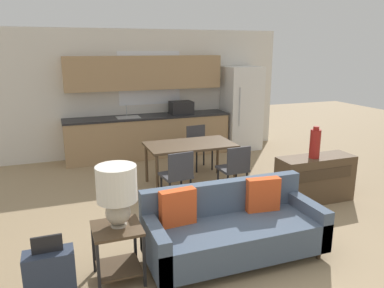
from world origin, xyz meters
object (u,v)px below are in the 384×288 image
Objects in this scene: dining_table at (190,147)px; couch at (232,228)px; refrigerator at (242,108)px; dining_chair_near_right at (235,167)px; table_lamp at (117,190)px; suitcase at (51,278)px; credenza at (315,179)px; vase at (315,143)px; side_table at (118,244)px; dining_chair_near_left at (177,174)px; dining_chair_far_right at (199,145)px.

couch reaches higher than dining_table.
refrigerator is 2.73m from dining_table.
dining_table is 1.79× the size of dining_chair_near_right.
table_lamp is 0.89× the size of suitcase.
dining_table is (-1.96, -1.87, -0.29)m from refrigerator.
credenza is 1.24m from dining_chair_near_right.
vase is 1.27m from dining_chair_near_right.
credenza reaches higher than side_table.
dining_chair_near_left is at bearing 161.10° from vase.
dining_chair_far_right reaches higher than suitcase.
refrigerator is 2.72× the size of suitcase.
dining_chair_near_left and dining_chair_near_right have the same top height.
table_lamp is at bearing 37.94° from side_table.
table_lamp is (-1.26, 0.02, 0.63)m from couch.
dining_chair_far_right and dining_chair_near_left have the same top height.
dining_chair_far_right is 1.53m from dining_chair_near_right.
dining_chair_near_right is (0.48, -0.75, -0.19)m from dining_table.
couch is 1.94m from suitcase.
dining_chair_near_right is (-1.48, -2.62, -0.48)m from refrigerator.
suitcase is at bearing -174.25° from couch.
dining_chair_far_right is at bearing 75.31° from couch.
dining_chair_far_right is at bearing 59.08° from dining_table.
table_lamp reaches higher than dining_chair_far_right.
couch is at bearing -98.57° from dining_table.
couch is 2.38× the size of dining_chair_far_right.
refrigerator is 5.59m from side_table.
table_lamp is 2.03m from dining_chair_near_left.
dining_chair_near_right is (0.83, 1.61, 0.14)m from couch.
credenza is at bearing 21.60° from vase.
vase is (-0.08, -0.03, 0.58)m from credenza.
refrigerator reaches higher than credenza.
refrigerator is at bearing 29.64° from dining_chair_far_right.
side_table is 2.01m from dining_chair_near_left.
table_lamp is 0.98m from suitcase.
dining_table is 2.38× the size of table_lamp.
table_lamp is 2.68m from dining_chair_near_right.
vase is (1.47, -1.40, 0.27)m from dining_table.
table_lamp is 3.36m from credenza.
suitcase is at bearing 38.95° from dining_chair_near_left.
refrigerator is at bearing 46.24° from suitcase.
credenza is (3.18, 0.99, -0.04)m from side_table.
dining_chair_near_left reaches higher than suitcase.
side_table is at bearing -162.76° from vase.
refrigerator is at bearing 61.35° from couch.
dining_chair_far_right is (-1.49, -1.09, -0.48)m from refrigerator.
dining_table is at bearing 136.32° from vase.
vase is 2.10m from dining_chair_near_left.
couch is 2.38× the size of dining_chair_near_left.
couch is 1.82m from dining_chair_near_right.
dining_chair_far_right reaches higher than dining_table.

